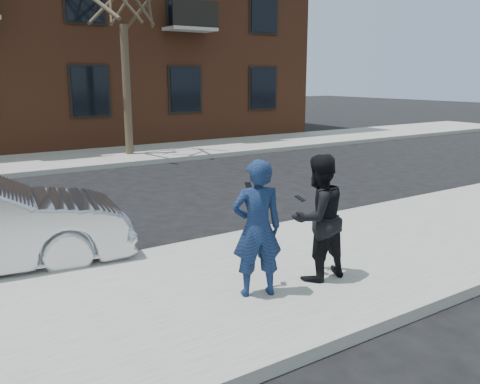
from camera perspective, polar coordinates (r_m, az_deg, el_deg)
ground at (r=6.23m, az=-13.55°, el=-13.34°), size 100.00×100.00×0.00m
near_sidewalk at (r=5.99m, az=-12.74°, el=-13.63°), size 50.00×3.50×0.15m
near_curb at (r=7.57m, az=-17.69°, el=-8.18°), size 50.00×0.10×0.15m
man_hoodie at (r=5.96m, az=1.92°, el=-4.11°), size 0.70×0.59×1.65m
man_peacoat at (r=6.53m, az=8.74°, el=-2.87°), size 0.79×0.62×1.62m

